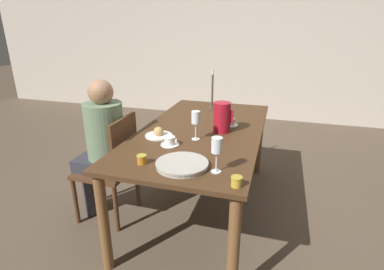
{
  "coord_description": "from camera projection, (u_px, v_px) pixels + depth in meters",
  "views": [
    {
      "loc": [
        0.58,
        -2.22,
        1.56
      ],
      "look_at": [
        0.0,
        -0.27,
        0.8
      ],
      "focal_mm": 28.0,
      "sensor_mm": 36.0,
      "label": 1
    }
  ],
  "objects": [
    {
      "name": "ground_plane",
      "position": [
        201.0,
        208.0,
        2.69
      ],
      "size": [
        20.0,
        20.0,
        0.0
      ],
      "primitive_type": "plane",
      "color": "brown"
    },
    {
      "name": "wall_back",
      "position": [
        248.0,
        40.0,
        4.9
      ],
      "size": [
        10.0,
        0.06,
        2.6
      ],
      "color": "beige",
      "rests_on": "ground_plane"
    },
    {
      "name": "dining_table",
      "position": [
        201.0,
        140.0,
        2.47
      ],
      "size": [
        0.96,
        1.83,
        0.75
      ],
      "color": "#472D19",
      "rests_on": "ground_plane"
    },
    {
      "name": "chair_person_side",
      "position": [
        113.0,
        166.0,
        2.43
      ],
      "size": [
        0.42,
        0.42,
        0.89
      ],
      "rotation": [
        0.0,
        0.0,
        1.57
      ],
      "color": "#51331E",
      "rests_on": "ground_plane"
    },
    {
      "name": "person_seated",
      "position": [
        102.0,
        139.0,
        2.4
      ],
      "size": [
        0.39,
        0.41,
        1.17
      ],
      "rotation": [
        0.0,
        0.0,
        1.57
      ],
      "color": "#33333D",
      "rests_on": "ground_plane"
    },
    {
      "name": "red_pitcher",
      "position": [
        222.0,
        117.0,
        2.34
      ],
      "size": [
        0.16,
        0.14,
        0.24
      ],
      "color": "#A31423",
      "rests_on": "dining_table"
    },
    {
      "name": "wine_glass_water",
      "position": [
        196.0,
        119.0,
        2.17
      ],
      "size": [
        0.06,
        0.06,
        0.22
      ],
      "color": "white",
      "rests_on": "dining_table"
    },
    {
      "name": "wine_glass_juice",
      "position": [
        217.0,
        147.0,
        1.68
      ],
      "size": [
        0.06,
        0.06,
        0.21
      ],
      "color": "white",
      "rests_on": "dining_table"
    },
    {
      "name": "teacup_near_person",
      "position": [
        170.0,
        142.0,
        2.11
      ],
      "size": [
        0.13,
        0.13,
        0.06
      ],
      "color": "white",
      "rests_on": "dining_table"
    },
    {
      "name": "teacup_across",
      "position": [
        230.0,
        122.0,
        2.52
      ],
      "size": [
        0.13,
        0.13,
        0.06
      ],
      "color": "white",
      "rests_on": "dining_table"
    },
    {
      "name": "serving_tray",
      "position": [
        182.0,
        164.0,
        1.8
      ],
      "size": [
        0.32,
        0.32,
        0.03
      ],
      "color": "#B7B2A8",
      "rests_on": "dining_table"
    },
    {
      "name": "bread_plate",
      "position": [
        159.0,
        134.0,
        2.28
      ],
      "size": [
        0.21,
        0.21,
        0.08
      ],
      "color": "white",
      "rests_on": "dining_table"
    },
    {
      "name": "jam_jar_amber",
      "position": [
        142.0,
        159.0,
        1.83
      ],
      "size": [
        0.06,
        0.06,
        0.06
      ],
      "color": "#C67A1E",
      "rests_on": "dining_table"
    },
    {
      "name": "jam_jar_red",
      "position": [
        237.0,
        181.0,
        1.57
      ],
      "size": [
        0.06,
        0.06,
        0.06
      ],
      "color": "gold",
      "rests_on": "dining_table"
    },
    {
      "name": "candlestick_tall",
      "position": [
        212.0,
        93.0,
        2.97
      ],
      "size": [
        0.06,
        0.06,
        0.4
      ],
      "color": "#4C4238",
      "rests_on": "dining_table"
    }
  ]
}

